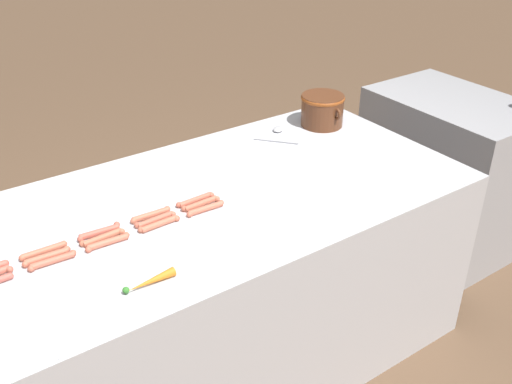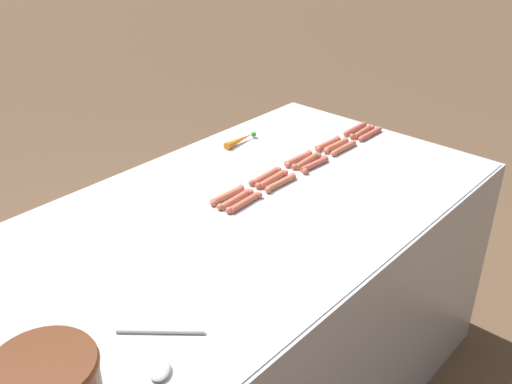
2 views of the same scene
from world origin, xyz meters
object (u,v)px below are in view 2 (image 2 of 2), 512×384
(hot_dog_4, at_px, (244,203))
(hot_dog_10, at_px, (355,129))
(hot_dog_12, at_px, (298,158))
(hot_dog_5, at_px, (362,132))
(hot_dog_3, at_px, (281,183))
(serving_spoon, at_px, (160,356))
(hot_dog_7, at_px, (307,161))
(hot_dog_2, at_px, (314,164))
(hot_dog_11, at_px, (328,144))
(hot_dog_0, at_px, (370,134))
(hot_dog_8, at_px, (272,179))
(hot_dog_1, at_px, (344,148))
(hot_dog_6, at_px, (336,145))
(carrot, at_px, (241,140))
(hot_dog_13, at_px, (265,176))
(hot_dog_14, at_px, (228,195))
(hot_dog_9, at_px, (236,199))

(hot_dog_4, relative_size, hot_dog_10, 1.00)
(hot_dog_12, bearing_deg, hot_dog_5, -95.76)
(hot_dog_3, relative_size, hot_dog_5, 1.00)
(serving_spoon, bearing_deg, hot_dog_5, -75.45)
(hot_dog_4, distance_m, hot_dog_7, 0.41)
(hot_dog_2, bearing_deg, serving_spoon, 107.85)
(hot_dog_3, bearing_deg, hot_dog_11, -79.28)
(hot_dog_2, relative_size, serving_spoon, 0.73)
(hot_dog_0, xyz_separation_m, hot_dog_4, (-0.00, 0.81, 0.00))
(hot_dog_7, height_order, hot_dog_8, same)
(hot_dog_7, height_order, serving_spoon, hot_dog_7)
(hot_dog_11, bearing_deg, serving_spoon, 108.35)
(hot_dog_1, distance_m, serving_spoon, 1.31)
(hot_dog_10, distance_m, hot_dog_11, 0.21)
(hot_dog_6, xyz_separation_m, hot_dog_10, (0.04, -0.20, 0.00))
(hot_dog_2, bearing_deg, hot_dog_3, 90.18)
(hot_dog_12, bearing_deg, hot_dog_8, 100.31)
(hot_dog_4, xyz_separation_m, hot_dog_5, (0.04, -0.80, 0.00))
(hot_dog_4, relative_size, serving_spoon, 0.74)
(hot_dog_7, height_order, hot_dog_11, same)
(hot_dog_1, xyz_separation_m, carrot, (0.37, 0.23, 0.00))
(hot_dog_5, xyz_separation_m, hot_dog_12, (0.04, 0.40, 0.00))
(hot_dog_7, distance_m, serving_spoon, 1.13)
(hot_dog_10, distance_m, hot_dog_13, 0.61)
(hot_dog_14, distance_m, carrot, 0.48)
(hot_dog_9, relative_size, hot_dog_12, 1.00)
(serving_spoon, height_order, carrot, carrot)
(hot_dog_3, distance_m, hot_dog_10, 0.62)
(hot_dog_13, distance_m, carrot, 0.35)
(hot_dog_8, bearing_deg, hot_dog_7, -90.23)
(hot_dog_13, bearing_deg, hot_dog_6, -94.80)
(hot_dog_13, bearing_deg, hot_dog_0, -97.14)
(hot_dog_1, distance_m, hot_dog_3, 0.41)
(hot_dog_5, bearing_deg, hot_dog_11, 79.57)
(hot_dog_7, distance_m, hot_dog_11, 0.20)
(hot_dog_9, bearing_deg, hot_dog_10, -87.03)
(hot_dog_3, bearing_deg, hot_dog_0, -89.97)
(hot_dog_10, distance_m, hot_dog_12, 0.41)
(hot_dog_12, bearing_deg, hot_dog_11, -90.82)
(hot_dog_3, xyz_separation_m, hot_dog_10, (0.08, -0.62, 0.00))
(hot_dog_9, height_order, hot_dog_14, same)
(hot_dog_8, distance_m, serving_spoon, 0.94)
(hot_dog_8, relative_size, hot_dog_13, 1.00)
(hot_dog_4, distance_m, hot_dog_10, 0.82)
(carrot, bearing_deg, hot_dog_13, 148.48)
(hot_dog_12, bearing_deg, hot_dog_4, 101.14)
(hot_dog_5, height_order, carrot, carrot)
(hot_dog_3, height_order, serving_spoon, hot_dog_3)
(hot_dog_1, distance_m, hot_dog_5, 0.20)
(hot_dog_4, bearing_deg, hot_dog_6, -86.04)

